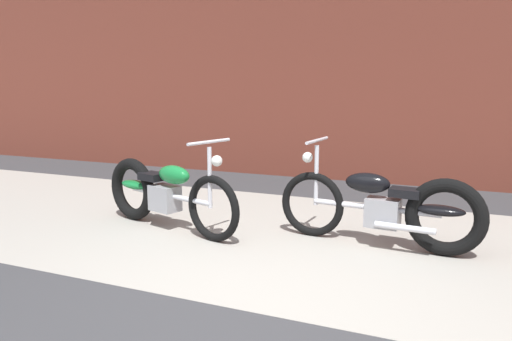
{
  "coord_description": "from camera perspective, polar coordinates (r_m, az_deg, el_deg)",
  "views": [
    {
      "loc": [
        1.22,
        -2.81,
        1.53
      ],
      "look_at": [
        -0.52,
        1.33,
        0.75
      ],
      "focal_mm": 33.24,
      "sensor_mm": 36.0,
      "label": 1
    }
  ],
  "objects": [
    {
      "name": "motorcycle_green",
      "position": [
        5.35,
        -11.46,
        -2.55
      ],
      "size": [
        1.96,
        0.79,
        1.03
      ],
      "rotation": [
        0.0,
        0.0,
        -0.27
      ],
      "color": "black",
      "rests_on": "ground"
    },
    {
      "name": "motorcycle_black",
      "position": [
        4.75,
        15.94,
        -4.34
      ],
      "size": [
        2.01,
        0.58,
        1.03
      ],
      "rotation": [
        0.0,
        0.0,
        3.06
      ],
      "color": "black",
      "rests_on": "ground"
    },
    {
      "name": "sidewalk_slab",
      "position": [
        4.96,
        7.48,
        -8.15
      ],
      "size": [
        36.0,
        3.5,
        0.01
      ],
      "primitive_type": "cube",
      "color": "#9E998E",
      "rests_on": "ground"
    },
    {
      "name": "ground_plane",
      "position": [
        3.43,
        -0.63,
        -16.69
      ],
      "size": [
        80.0,
        80.0,
        0.0
      ],
      "primitive_type": "plane",
      "color": "#38383A"
    }
  ]
}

